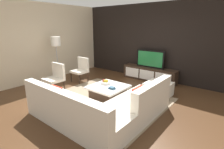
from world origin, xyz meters
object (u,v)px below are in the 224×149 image
(media_console, at_px, (149,74))
(accent_chair_near, at_px, (56,76))
(ottoman, at_px, (158,89))
(fruit_bowl, at_px, (105,82))
(coffee_table, at_px, (108,92))
(television, at_px, (150,59))
(sectional_couch, at_px, (101,108))
(floor_lamp, at_px, (56,44))
(accent_chair_far, at_px, (81,68))
(book_stack, at_px, (112,88))

(media_console, height_order, accent_chair_near, accent_chair_near)
(ottoman, relative_size, fruit_bowl, 2.50)
(media_console, bearing_deg, ottoman, -53.01)
(coffee_table, distance_m, fruit_bowl, 0.31)
(coffee_table, xyz_separation_m, ottoman, (1.01, 1.09, -0.00))
(television, bearing_deg, sectional_couch, -80.85)
(fruit_bowl, bearing_deg, floor_lamp, 179.99)
(sectional_couch, distance_m, accent_chair_near, 2.39)
(floor_lamp, xyz_separation_m, accent_chair_far, (0.64, 0.55, -0.88))
(television, bearing_deg, coffee_table, -92.49)
(ottoman, bearing_deg, television, 126.98)
(accent_chair_near, bearing_deg, accent_chair_far, 85.46)
(floor_lamp, distance_m, ottoman, 3.81)
(accent_chair_near, height_order, book_stack, accent_chair_near)
(media_console, bearing_deg, book_stack, -86.94)
(accent_chair_far, bearing_deg, book_stack, -31.28)
(television, bearing_deg, media_console, -90.00)
(ottoman, bearing_deg, coffee_table, -132.84)
(floor_lamp, xyz_separation_m, book_stack, (2.70, -0.21, -0.96))
(coffee_table, relative_size, book_stack, 5.09)
(television, distance_m, accent_chair_near, 3.36)
(accent_chair_near, bearing_deg, ottoman, 19.96)
(television, relative_size, ottoman, 1.54)
(television, height_order, fruit_bowl, television)
(media_console, bearing_deg, sectional_couch, -80.85)
(media_console, relative_size, floor_lamp, 1.26)
(sectional_couch, distance_m, fruit_bowl, 1.34)
(media_console, distance_m, accent_chair_far, 2.55)
(book_stack, bearing_deg, sectional_couch, -65.16)
(floor_lamp, relative_size, accent_chair_far, 1.87)
(ottoman, relative_size, book_stack, 3.67)
(accent_chair_near, xyz_separation_m, ottoman, (2.72, 1.61, -0.29))
(television, distance_m, book_stack, 2.45)
(television, relative_size, accent_chair_near, 1.24)
(coffee_table, xyz_separation_m, book_stack, (0.23, -0.11, 0.21))
(coffee_table, bearing_deg, floor_lamp, 177.77)
(television, xyz_separation_m, book_stack, (0.13, -2.41, -0.41))
(media_console, distance_m, coffee_table, 2.30)
(floor_lamp, distance_m, fruit_bowl, 2.48)
(media_console, height_order, accent_chair_far, accent_chair_far)
(coffee_table, xyz_separation_m, fruit_bowl, (-0.18, 0.10, 0.23))
(coffee_table, distance_m, accent_chair_far, 1.97)
(media_console, relative_size, accent_chair_far, 2.35)
(media_console, height_order, ottoman, media_console)
(media_console, distance_m, book_stack, 2.42)
(ottoman, bearing_deg, book_stack, -123.06)
(sectional_couch, relative_size, accent_chair_far, 2.83)
(media_console, xyz_separation_m, fruit_bowl, (-0.28, -2.20, 0.18))
(sectional_couch, xyz_separation_m, book_stack, (-0.40, 0.86, 0.12))
(accent_chair_near, distance_m, floor_lamp, 1.31)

